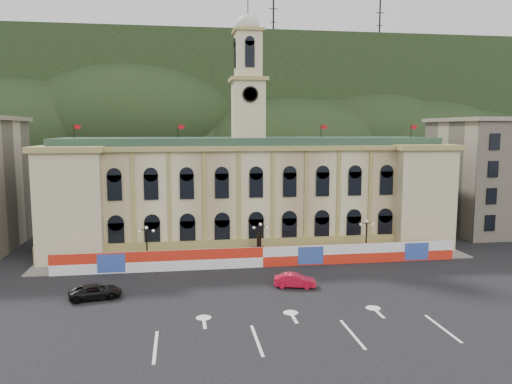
{
  "coord_description": "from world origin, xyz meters",
  "views": [
    {
      "loc": [
        -9.86,
        -43.73,
        16.87
      ],
      "look_at": [
        -0.39,
        18.0,
        8.92
      ],
      "focal_mm": 35.0,
      "sensor_mm": 36.0,
      "label": 1
    }
  ],
  "objects": [
    {
      "name": "ground",
      "position": [
        0.0,
        0.0,
        0.0
      ],
      "size": [
        260.0,
        260.0,
        0.0
      ],
      "primitive_type": "plane",
      "color": "black",
      "rests_on": "ground"
    },
    {
      "name": "lane_markings",
      "position": [
        0.0,
        -5.0,
        0.0
      ],
      "size": [
        26.0,
        10.0,
        0.02
      ],
      "primitive_type": null,
      "color": "white",
      "rests_on": "ground"
    },
    {
      "name": "hill_ridge",
      "position": [
        0.03,
        121.99,
        19.48
      ],
      "size": [
        230.0,
        80.0,
        64.0
      ],
      "color": "black",
      "rests_on": "ground"
    },
    {
      "name": "city_hall",
      "position": [
        0.0,
        27.63,
        7.85
      ],
      "size": [
        56.2,
        17.6,
        37.1
      ],
      "color": "beige",
      "rests_on": "ground"
    },
    {
      "name": "side_building_right",
      "position": [
        43.0,
        30.93,
        9.33
      ],
      "size": [
        21.0,
        17.0,
        18.6
      ],
      "color": "#C1B195",
      "rests_on": "ground"
    },
    {
      "name": "hoarding_fence",
      "position": [
        0.06,
        15.07,
        1.25
      ],
      "size": [
        50.0,
        0.44,
        2.5
      ],
      "color": "red",
      "rests_on": "ground"
    },
    {
      "name": "pavement",
      "position": [
        0.0,
        17.75,
        0.08
      ],
      "size": [
        56.0,
        5.5,
        0.16
      ],
      "primitive_type": "cube",
      "color": "slate",
      "rests_on": "ground"
    },
    {
      "name": "statue",
      "position": [
        0.0,
        18.0,
        1.19
      ],
      "size": [
        1.4,
        1.4,
        3.72
      ],
      "color": "#595651",
      "rests_on": "ground"
    },
    {
      "name": "lamp_left",
      "position": [
        -14.0,
        17.0,
        3.07
      ],
      "size": [
        1.96,
        0.44,
        5.15
      ],
      "color": "black",
      "rests_on": "ground"
    },
    {
      "name": "lamp_center",
      "position": [
        0.0,
        17.0,
        3.07
      ],
      "size": [
        1.96,
        0.44,
        5.15
      ],
      "color": "black",
      "rests_on": "ground"
    },
    {
      "name": "lamp_right",
      "position": [
        14.0,
        17.0,
        3.07
      ],
      "size": [
        1.96,
        0.44,
        5.15
      ],
      "color": "black",
      "rests_on": "ground"
    },
    {
      "name": "red_sedan",
      "position": [
        2.11,
        6.75,
        0.74
      ],
      "size": [
        3.65,
        5.21,
        1.48
      ],
      "primitive_type": "imported",
      "rotation": [
        0.0,
        0.0,
        1.33
      ],
      "color": "red",
      "rests_on": "ground"
    },
    {
      "name": "black_suv",
      "position": [
        -18.41,
        6.23,
        0.71
      ],
      "size": [
        4.33,
        6.05,
        1.43
      ],
      "primitive_type": "imported",
      "rotation": [
        0.0,
        0.0,
        1.77
      ],
      "color": "black",
      "rests_on": "ground"
    }
  ]
}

